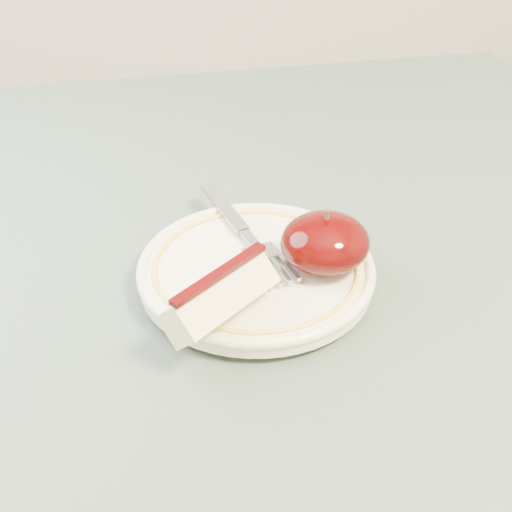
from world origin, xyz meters
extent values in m
cylinder|color=brown|center=(0.40, 0.40, 0.35)|extent=(0.05, 0.05, 0.71)
cube|color=#3E4C44|center=(0.00, 0.00, 0.73)|extent=(0.90, 0.90, 0.04)
cylinder|color=beige|center=(0.01, -0.02, 0.75)|extent=(0.10, 0.10, 0.01)
cylinder|color=beige|center=(0.01, -0.02, 0.76)|extent=(0.19, 0.19, 0.01)
torus|color=beige|center=(0.01, -0.02, 0.77)|extent=(0.19, 0.19, 0.01)
torus|color=gold|center=(0.01, -0.02, 0.77)|extent=(0.17, 0.17, 0.00)
ellipsoid|color=black|center=(0.07, -0.03, 0.79)|extent=(0.07, 0.07, 0.04)
cylinder|color=#472D19|center=(0.07, -0.03, 0.81)|extent=(0.00, 0.00, 0.01)
cube|color=beige|center=(-0.03, -0.08, 0.79)|extent=(0.09, 0.09, 0.04)
cube|color=#310102|center=(-0.03, -0.08, 0.81)|extent=(0.08, 0.06, 0.00)
cube|color=#92959A|center=(0.00, 0.06, 0.77)|extent=(0.03, 0.09, 0.00)
cube|color=#92959A|center=(0.01, 0.01, 0.77)|extent=(0.01, 0.03, 0.00)
cube|color=#92959A|center=(0.02, -0.01, 0.77)|extent=(0.03, 0.03, 0.00)
cube|color=#92959A|center=(0.04, -0.04, 0.77)|extent=(0.01, 0.03, 0.00)
cube|color=#92959A|center=(0.03, -0.04, 0.77)|extent=(0.01, 0.03, 0.00)
cube|color=#92959A|center=(0.02, -0.04, 0.77)|extent=(0.01, 0.03, 0.00)
cube|color=#92959A|center=(0.01, -0.04, 0.77)|extent=(0.01, 0.03, 0.00)
camera|label=1|loc=(-0.08, -0.47, 1.10)|focal=50.00mm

